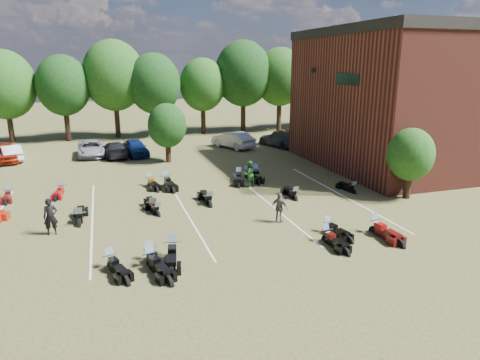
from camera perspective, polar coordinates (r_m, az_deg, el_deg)
name	(u,v)px	position (r m, az deg, el deg)	size (l,w,h in m)	color
ground	(252,222)	(22.60, 1.57, -5.63)	(160.00, 160.00, 0.00)	brown
car_0	(5,152)	(41.25, -28.85, 3.25)	(1.88, 4.68, 1.59)	#99210D
car_1	(11,153)	(41.40, -28.27, 3.22)	(1.48, 4.25, 1.40)	silver
car_2	(91,149)	(40.59, -19.23, 3.97)	(2.27, 4.92, 1.37)	#92939A
car_3	(114,149)	(39.62, -16.40, 3.94)	(1.90, 4.68, 1.36)	black
car_4	(135,148)	(39.64, -13.78, 4.21)	(1.73, 4.31, 1.47)	#0B1B4F
car_5	(233,140)	(42.10, -0.94, 5.38)	(1.70, 4.89, 1.61)	#B1B0AC
car_6	(292,138)	(43.89, 7.00, 5.64)	(2.57, 5.57, 1.55)	#501604
car_7	(281,139)	(43.04, 5.48, 5.50)	(2.19, 5.39, 1.57)	#343439
person_black	(51,217)	(22.63, -23.95, -4.51)	(0.67, 0.44, 1.83)	black
person_green	(249,174)	(28.68, 1.20, 0.81)	(0.87, 0.68, 1.78)	#245D22
person_grey	(280,208)	(22.42, 5.31, -3.67)	(0.94, 0.39, 1.61)	#5E5751
motorcycle_0	(111,268)	(18.55, -16.78, -11.21)	(0.69, 2.18, 1.21)	black
motorcycle_1	(151,267)	(18.24, -11.76, -11.32)	(0.75, 2.34, 1.31)	black
motorcycle_2	(150,260)	(18.86, -11.88, -10.40)	(0.64, 2.02, 1.13)	black
motorcycle_3	(173,257)	(18.99, -8.94, -10.06)	(0.78, 2.45, 1.37)	black
motorcycle_4	(328,232)	(21.75, 11.62, -6.82)	(0.65, 2.05, 1.14)	black
motorcycle_5	(326,242)	(20.64, 11.38, -8.05)	(0.68, 2.14, 1.20)	black
motorcycle_6	(374,233)	(22.23, 17.48, -6.73)	(0.78, 2.45, 1.37)	#4B0A0B
motorcycle_8	(153,213)	(24.43, -11.47, -4.31)	(0.74, 2.32, 1.30)	black
motorcycle_9	(80,225)	(23.67, -20.59, -5.66)	(0.79, 2.47, 1.38)	black
motorcycle_10	(158,216)	(23.94, -10.91, -4.69)	(0.64, 2.02, 1.13)	black
motorcycle_11	(210,206)	(25.09, -4.04, -3.50)	(0.78, 2.45, 1.37)	black
motorcycle_12	(295,200)	(26.39, 7.32, -2.63)	(0.69, 2.18, 1.22)	black
motorcycle_13	(353,193)	(28.45, 14.79, -1.70)	(0.64, 2.00, 1.12)	black
motorcycle_14	(10,198)	(30.19, -28.37, -2.09)	(0.64, 1.99, 1.11)	#4E0B0B
motorcycle_15	(63,194)	(29.66, -22.58, -1.69)	(0.65, 2.05, 1.14)	maroon
motorcycle_16	(166,186)	(29.62, -9.81, -0.73)	(0.80, 2.51, 1.40)	black
motorcycle_17	(150,186)	(29.82, -11.93, -0.73)	(0.71, 2.24, 1.25)	black
motorcycle_18	(255,178)	(31.21, 2.05, 0.32)	(0.80, 2.50, 1.39)	black
motorcycle_19	(248,178)	(31.09, 1.04, 0.26)	(0.72, 2.27, 1.26)	black
motorcycle_20	(239,181)	(30.43, -0.15, -0.07)	(0.75, 2.35, 1.31)	black
brick_building	(464,97)	(41.06, 27.70, 9.81)	(25.40, 15.20, 10.70)	maroon
tree_line	(157,80)	(49.30, -11.05, 13.00)	(56.00, 6.00, 9.79)	black
young_tree_near_building	(411,155)	(27.80, 21.79, 3.17)	(2.80, 2.80, 4.16)	black
young_tree_midfield	(167,126)	(36.10, -9.69, 7.17)	(3.20, 3.20, 4.70)	black
parking_lines	(185,210)	(24.61, -7.39, -3.96)	(20.10, 14.00, 0.01)	silver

